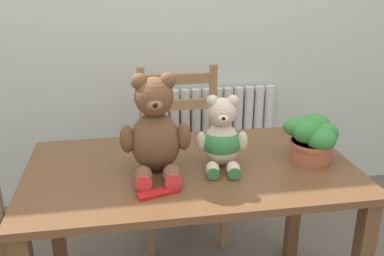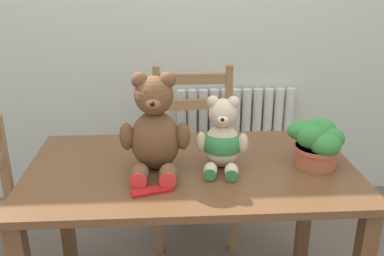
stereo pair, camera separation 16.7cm
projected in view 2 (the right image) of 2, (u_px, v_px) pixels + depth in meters
The scene contains 8 objects.
wall_back at pixel (180, 3), 2.60m from camera, with size 8.00×0.04×2.60m, color silver.
radiator at pixel (234, 149), 2.90m from camera, with size 0.79×0.10×0.77m.
dining_table at pixel (191, 191), 1.77m from camera, with size 1.32×0.74×0.75m.
wooden_chair_behind at pixel (194, 155), 2.47m from camera, with size 0.46×0.39×0.99m.
teddy_bear_left at pixel (155, 130), 1.65m from camera, with size 0.28×0.27×0.39m.
teddy_bear_right at pixel (222, 140), 1.69m from camera, with size 0.21×0.23×0.30m.
potted_plant at pixel (318, 142), 1.71m from camera, with size 0.22×0.20×0.19m.
chocolate_bar at pixel (152, 191), 1.53m from camera, with size 0.15×0.05×0.01m, color red.
Camera 2 is at (-0.09, -1.19, 1.52)m, focal length 40.00 mm.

